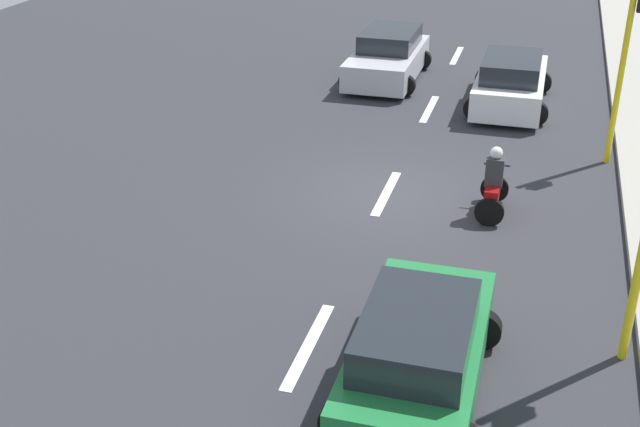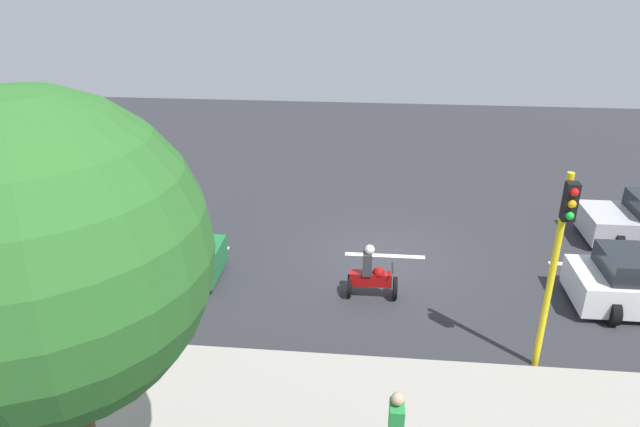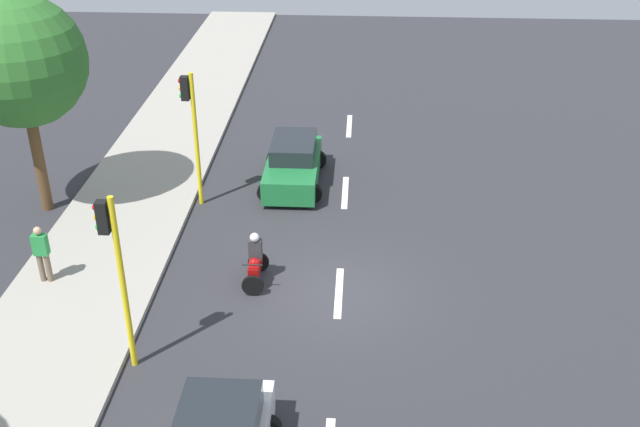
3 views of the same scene
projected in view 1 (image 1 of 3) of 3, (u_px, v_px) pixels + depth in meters
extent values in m
cube|color=#2D2D33|center=(386.00, 195.00, 18.02)|extent=(40.00, 60.00, 0.10)
cube|color=white|center=(309.00, 345.00, 12.82)|extent=(0.20, 2.40, 0.01)
cube|color=white|center=(386.00, 193.00, 17.99)|extent=(0.20, 2.40, 0.01)
cube|color=white|center=(429.00, 109.00, 23.17)|extent=(0.20, 2.40, 0.01)
cube|color=white|center=(457.00, 56.00, 28.35)|extent=(0.20, 2.40, 0.01)
cube|color=#1E7238|center=(418.00, 358.00, 11.59)|extent=(1.76, 4.09, 0.80)
cube|color=#1E2328|center=(417.00, 331.00, 11.01)|extent=(1.48, 2.29, 0.56)
cylinder|color=black|center=(385.00, 314.00, 13.05)|extent=(0.64, 0.22, 0.64)
cylinder|color=black|center=(481.00, 329.00, 12.67)|extent=(0.64, 0.22, 0.64)
cylinder|color=black|center=(343.00, 422.00, 10.72)|extent=(0.64, 0.22, 0.64)
cube|color=white|center=(510.00, 87.00, 23.23)|extent=(1.86, 4.46, 0.80)
cube|color=#1E2328|center=(512.00, 67.00, 22.62)|extent=(1.56, 2.50, 0.56)
cylinder|color=black|center=(486.00, 78.00, 24.81)|extent=(0.64, 0.22, 0.64)
cylinder|color=black|center=(541.00, 83.00, 24.40)|extent=(0.64, 0.22, 0.64)
cylinder|color=black|center=(475.00, 108.00, 22.27)|extent=(0.64, 0.22, 0.64)
cylinder|color=black|center=(536.00, 114.00, 21.86)|extent=(0.64, 0.22, 0.64)
cube|color=#B7B7BC|center=(387.00, 62.00, 25.52)|extent=(1.93, 4.51, 0.80)
cube|color=#1E2328|center=(390.00, 38.00, 25.54)|extent=(1.62, 2.52, 0.56)
cylinder|color=black|center=(405.00, 86.00, 24.13)|extent=(0.64, 0.22, 0.64)
cylinder|color=black|center=(349.00, 81.00, 24.56)|extent=(0.64, 0.22, 0.64)
cylinder|color=black|center=(422.00, 60.00, 26.70)|extent=(0.64, 0.22, 0.64)
cylinder|color=black|center=(371.00, 56.00, 27.12)|extent=(0.64, 0.22, 0.64)
cylinder|color=black|center=(495.00, 189.00, 17.50)|extent=(0.60, 0.10, 0.60)
cylinder|color=black|center=(489.00, 212.00, 16.46)|extent=(0.60, 0.10, 0.60)
cube|color=#990C0C|center=(493.00, 190.00, 16.82)|extent=(0.28, 1.10, 0.36)
sphere|color=#990C0C|center=(495.00, 178.00, 16.92)|extent=(0.32, 0.32, 0.32)
cylinder|color=black|center=(497.00, 165.00, 17.15)|extent=(0.55, 0.04, 0.04)
cube|color=#333338|center=(494.00, 172.00, 16.54)|extent=(0.36, 0.24, 0.60)
sphere|color=silver|center=(497.00, 153.00, 16.41)|extent=(0.26, 0.26, 0.26)
cylinder|color=yellow|center=(621.00, 72.00, 18.64)|extent=(0.14, 0.14, 4.50)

